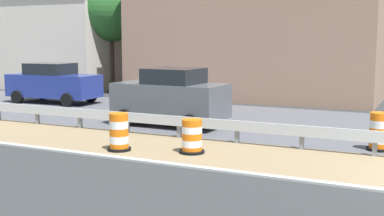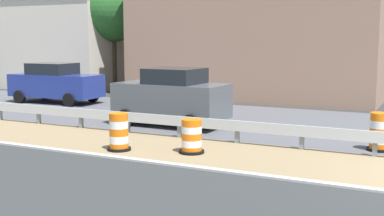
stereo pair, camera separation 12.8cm
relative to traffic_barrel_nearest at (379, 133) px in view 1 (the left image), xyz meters
name	(u,v)px [view 1 (the left image)]	position (x,y,z in m)	size (l,w,h in m)	color
traffic_barrel_nearest	(379,133)	(0.00, 0.00, 0.00)	(0.66, 0.66, 1.10)	orange
traffic_barrel_close	(192,138)	(-2.65, 4.66, -0.07)	(0.71, 0.71, 0.96)	orange
traffic_barrel_mid	(119,134)	(-3.26, 6.68, -0.01)	(0.68, 0.68, 1.08)	orange
car_lead_near_lane	(171,97)	(1.08, 7.34, 0.56)	(2.27, 4.16, 2.12)	#4C5156
car_trailing_near_lane	(53,83)	(4.40, 15.79, 0.50)	(2.20, 4.69, 1.99)	navy
roadside_shop_near	(261,37)	(12.20, 7.60, 2.81)	(8.41, 13.69, 6.58)	#93705B
roadside_shop_far	(57,40)	(12.67, 22.62, 2.61)	(9.09, 12.32, 6.18)	beige
utility_pole_near	(250,12)	(9.36, 7.26, 4.05)	(0.24, 1.80, 8.77)	brown
tree_roadside	(110,8)	(10.76, 16.72, 4.53)	(4.52, 4.52, 7.07)	#4C3D2D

